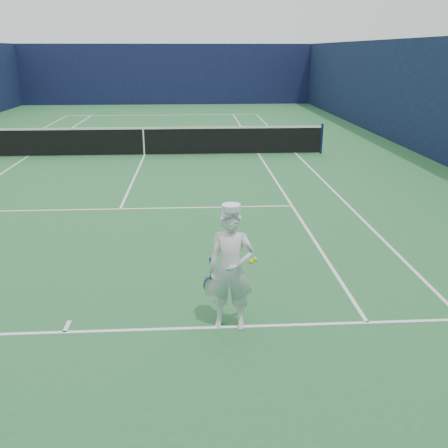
# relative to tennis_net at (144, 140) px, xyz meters

# --- Properties ---
(ground) EXTENTS (80.00, 80.00, 0.00)m
(ground) POSITION_rel_tennis_net_xyz_m (0.00, 0.00, -0.55)
(ground) COLOR #266534
(ground) RESTS_ON ground
(court_markings) EXTENTS (11.03, 23.83, 0.01)m
(court_markings) POSITION_rel_tennis_net_xyz_m (0.00, 0.00, -0.55)
(court_markings) COLOR white
(court_markings) RESTS_ON ground
(windscreen_fence) EXTENTS (20.12, 36.12, 4.00)m
(windscreen_fence) POSITION_rel_tennis_net_xyz_m (0.00, 0.00, 1.45)
(windscreen_fence) COLOR #0E1334
(windscreen_fence) RESTS_ON ground
(tennis_net) EXTENTS (12.88, 0.09, 1.07)m
(tennis_net) POSITION_rel_tennis_net_xyz_m (0.00, 0.00, 0.00)
(tennis_net) COLOR #141E4C
(tennis_net) RESTS_ON ground
(tennis_player) EXTENTS (0.75, 0.58, 1.73)m
(tennis_player) POSITION_rel_tennis_net_xyz_m (2.23, -11.83, 0.29)
(tennis_player) COLOR white
(tennis_player) RESTS_ON ground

